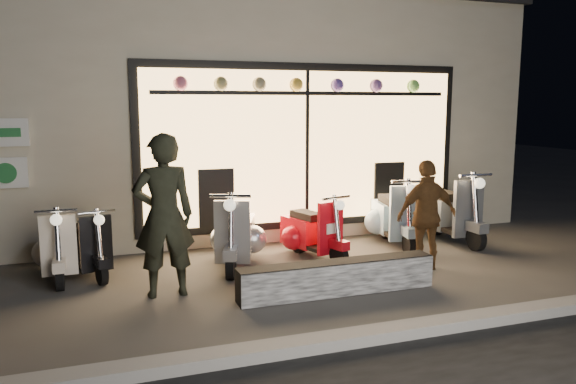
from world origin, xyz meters
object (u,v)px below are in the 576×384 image
at_px(graffiti_barrier, 337,278).
at_px(man, 164,216).
at_px(scooter_red, 309,231).
at_px(woman, 427,215).
at_px(scooter_silver, 237,234).

height_order(graffiti_barrier, man, man).
xyz_separation_m(scooter_red, woman, (1.26, -1.16, 0.37)).
height_order(scooter_red, woman, woman).
height_order(man, woman, man).
bearing_deg(scooter_silver, scooter_red, 21.44).
distance_m(scooter_silver, scooter_red, 1.10).
bearing_deg(scooter_red, woman, -59.45).
xyz_separation_m(graffiti_barrier, scooter_silver, (-0.80, 1.67, 0.22)).
bearing_deg(scooter_silver, graffiti_barrier, -44.23).
xyz_separation_m(scooter_silver, scooter_red, (1.09, 0.02, -0.05)).
bearing_deg(woman, scooter_red, -41.38).
relative_size(scooter_red, man, 0.69).
distance_m(man, woman, 3.48).
bearing_deg(graffiti_barrier, scooter_silver, 115.59).
distance_m(graffiti_barrier, woman, 1.73).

